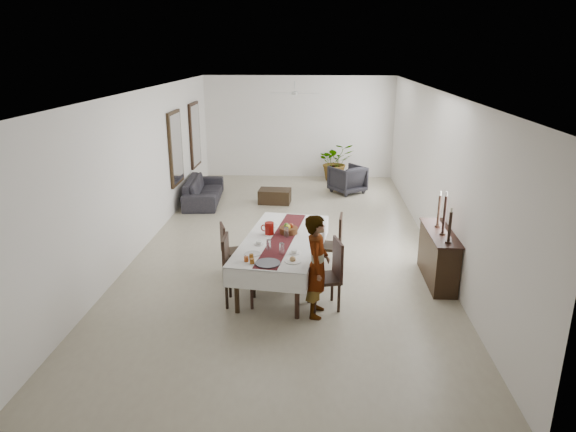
{
  "coord_description": "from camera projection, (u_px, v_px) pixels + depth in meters",
  "views": [
    {
      "loc": [
        0.6,
        -10.4,
        3.97
      ],
      "look_at": [
        0.08,
        -1.44,
        1.05
      ],
      "focal_mm": 32.0,
      "sensor_mm": 36.0,
      "label": 1
    }
  ],
  "objects": [
    {
      "name": "chair_left_far_leg_br",
      "position": [
        245.0,
        266.0,
        9.38
      ],
      "size": [
        0.05,
        0.05,
        0.41
      ],
      "primitive_type": "cylinder",
      "rotation": [
        0.0,
        0.0,
        0.34
      ],
      "color": "black",
      "rests_on": "floor"
    },
    {
      "name": "tablecloth_top",
      "position": [
        283.0,
        239.0,
        8.95
      ],
      "size": [
        1.65,
        2.96,
        0.01
      ],
      "primitive_type": "cube",
      "rotation": [
        0.0,
        0.0,
        -0.13
      ],
      "color": "white",
      "rests_on": "dining_table_top"
    },
    {
      "name": "tablecloth_drape_near",
      "position": [
        264.0,
        281.0,
        7.69
      ],
      "size": [
        1.28,
        0.18,
        0.33
      ],
      "primitive_type": "cube",
      "rotation": [
        0.0,
        0.0,
        -0.13
      ],
      "color": "white",
      "rests_on": "dining_table_top"
    },
    {
      "name": "bread_near_right",
      "position": [
        293.0,
        259.0,
        7.95
      ],
      "size": [
        0.1,
        0.1,
        0.1
      ],
      "primitive_type": "sphere",
      "color": "tan",
      "rests_on": "plate_near_right"
    },
    {
      "name": "candlestick_near_base",
      "position": [
        448.0,
        242.0,
        8.43
      ],
      "size": [
        0.1,
        0.1,
        0.03
      ],
      "primitive_type": "cylinder",
      "color": "black",
      "rests_on": "sideboard_top"
    },
    {
      "name": "chair_left_near_leg_fr",
      "position": [
        227.0,
        295.0,
        8.18
      ],
      "size": [
        0.05,
        0.05,
        0.49
      ],
      "primitive_type": "cylinder",
      "rotation": [
        0.0,
        0.0,
        0.03
      ],
      "color": "black",
      "rests_on": "floor"
    },
    {
      "name": "chair_left_near_seat",
      "position": [
        240.0,
        274.0,
        8.28
      ],
      "size": [
        0.51,
        0.51,
        0.06
      ],
      "primitive_type": "cube",
      "rotation": [
        0.0,
        0.0,
        -1.54
      ],
      "color": "black",
      "rests_on": "chair_left_near_leg_fl"
    },
    {
      "name": "plate_near_left",
      "position": [
        252.0,
        254.0,
        8.24
      ],
      "size": [
        0.26,
        0.26,
        0.02
      ],
      "primitive_type": "cylinder",
      "color": "silver",
      "rests_on": "tablecloth_top"
    },
    {
      "name": "wine_glass_far",
      "position": [
        286.0,
        232.0,
        8.96
      ],
      "size": [
        0.08,
        0.08,
        0.19
      ],
      "primitive_type": "cylinder",
      "color": "white",
      "rests_on": "tablecloth_top"
    },
    {
      "name": "pitcher_handle",
      "position": [
        264.0,
        228.0,
        9.13
      ],
      "size": [
        0.13,
        0.04,
        0.13
      ],
      "primitive_type": "torus",
      "rotation": [
        1.57,
        0.0,
        -0.13
      ],
      "color": "#991A0B",
      "rests_on": "red_pitcher"
    },
    {
      "name": "candlestick_mid_base",
      "position": [
        443.0,
        234.0,
        8.81
      ],
      "size": [
        0.1,
        0.1,
        0.03
      ],
      "primitive_type": "cylinder",
      "color": "black",
      "rests_on": "sideboard_top"
    },
    {
      "name": "woman",
      "position": [
        317.0,
        266.0,
        7.83
      ],
      "size": [
        0.44,
        0.63,
        1.64
      ],
      "primitive_type": "imported",
      "rotation": [
        0.0,
        0.0,
        1.48
      ],
      "color": "#92959A",
      "rests_on": "floor"
    },
    {
      "name": "candlestick_mid_shaft",
      "position": [
        444.0,
        215.0,
        8.71
      ],
      "size": [
        0.05,
        0.05,
        0.65
      ],
      "primitive_type": "cylinder",
      "color": "black",
      "rests_on": "candlestick_mid_base"
    },
    {
      "name": "candlestick_near_shaft",
      "position": [
        450.0,
        227.0,
        8.35
      ],
      "size": [
        0.05,
        0.05,
        0.5
      ],
      "primitive_type": "cylinder",
      "color": "black",
      "rests_on": "candlestick_near_base"
    },
    {
      "name": "chair_left_near_leg_fl",
      "position": [
        230.0,
        284.0,
        8.56
      ],
      "size": [
        0.05,
        0.05,
        0.49
      ],
      "primitive_type": "cylinder",
      "rotation": [
        0.0,
        0.0,
        0.03
      ],
      "color": "black",
      "rests_on": "floor"
    },
    {
      "name": "fan_blade_s",
      "position": [
        294.0,
        94.0,
        12.75
      ],
      "size": [
        0.1,
        0.55,
        0.01
      ],
      "primitive_type": "cube",
      "color": "white",
      "rests_on": "fan_hub"
    },
    {
      "name": "sideboard_top",
      "position": [
        440.0,
        232.0,
        8.97
      ],
      "size": [
        0.44,
        1.57,
        0.03
      ],
      "primitive_type": "cube",
      "color": "black",
      "rests_on": "sideboard_body"
    },
    {
      "name": "chair_left_near_leg_bl",
      "position": [
        254.0,
        284.0,
        8.55
      ],
      "size": [
        0.05,
        0.05,
        0.49
      ],
      "primitive_type": "cylinder",
      "rotation": [
        0.0,
        0.0,
        0.03
      ],
      "color": "black",
      "rests_on": "floor"
    },
    {
      "name": "chair_left_far_back",
      "position": [
        223.0,
        238.0,
        9.28
      ],
      "size": [
        0.17,
        0.4,
        0.52
      ],
      "primitive_type": "cube",
      "rotation": [
        0.0,
        0.0,
        -1.23
      ],
      "color": "black",
      "rests_on": "chair_left_far_seat"
    },
    {
      "name": "table_runner",
      "position": [
        283.0,
        238.0,
        8.95
      ],
      "size": [
        0.74,
        2.76,
        0.0
      ],
      "primitive_type": "cube",
      "rotation": [
        0.0,
        0.0,
        -0.13
      ],
      "color": "maroon",
      "rests_on": "tablecloth_top"
    },
    {
      "name": "tablecloth_drape_right",
      "position": [
        319.0,
        250.0,
        8.88
      ],
      "size": [
        0.38,
        2.79,
        0.33
      ],
      "primitive_type": "cube",
      "rotation": [
        0.0,
        0.0,
        -0.13
      ],
      "color": "white",
      "rests_on": "dining_table_top"
    },
    {
      "name": "candlestick_far_candle",
      "position": [
        441.0,
        193.0,
        9.01
      ],
      "size": [
        0.04,
        0.04,
        0.08
      ],
      "primitive_type": "cylinder",
      "color": "#EAE7CB",
      "rests_on": "candlestick_far_shaft"
    },
    {
      "name": "table_leg_bl",
      "position": [
        272.0,
        236.0,
        10.34
      ],
      "size": [
        0.09,
        0.09,
        0.76
      ],
      "primitive_type": "cylinder",
      "rotation": [
        0.0,
        0.0,
        -0.13
      ],
      "color": "black",
      "rests_on": "floor"
    },
    {
      "name": "floor",
      "position": [
        288.0,
        241.0,
        11.13
      ],
      "size": [
        6.0,
        12.0,
        0.0
      ],
      "primitive_type": "cube",
      "color": "#B1A88D",
      "rests_on": "ground"
    },
    {
      "name": "teacup_left",
      "position": [
        259.0,
        243.0,
        8.64
      ],
      "size": [
        0.1,
        0.1,
        0.07
      ],
      "primitive_type": "cylinder",
      "color": "white",
      "rests_on": "saucer_left"
    },
    {
      "name": "chair_right_far_back",
      "position": [
        340.0,
        231.0,
        9.4
      ],
      "size": [
        0.09,
        0.46,
        0.59
      ],
      "primitive_type": "cube",
      "rotation": [
        0.0,
        0.0,
        1.47
      ],
      "color": "black",
      "rests_on": "chair_right_far_seat"
    },
    {
      "name": "chair_left_far_leg_fr",
      "position": [
        226.0,
        268.0,
        9.29
      ],
      "size": [
        0.05,
        0.05,
        0.41
      ],
      "primitive_type": "cylinder",
      "rotation": [
        0.0,
        0.0,
        0.34
      ],
      "color": "black",
      "rests_on": "floor"
    },
    {
      "name": "candlestick_far_shaft",
      "position": [
        439.0,
        211.0,
        9.1
      ],
      "size": [
        0.05,
        0.05,
        0.55
      ],
      "primitive_type": "cylinder",
      "color": "black",
      "rests_on": "candlestick_far_base"
    },
    {
      "name": "chair_right_far_leg_bl",
      "position": [
        317.0,
        262.0,
        9.46
      ],
      "size": [
        0.05,
        0.05,
        0.46
      ],
      "primitive_type": "cylinder",
      "rotation": [
        0.0,
        0.0,
        -0.1
      ],
      "color": "black",
      "rests_on": "floor"
    },
    {
      "name": "wine_glass_near",
      "position": [
        282.0,
        249.0,
        8.23
      ],
      "size": [
        0.08,
        0.08,
        0.19
      ],
      "primitive_type": "cylinder",
      "color": "white",
      "rests_on": "tablecloth_top"
    },
    {
      "name": "wall_front",
      "position": [
        252.0,
        308.0,
        4.94
      ],
      "size": [
        6.0,
        0.02,
        3.2
      ],
      "primitive_type": "cube",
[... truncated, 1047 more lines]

